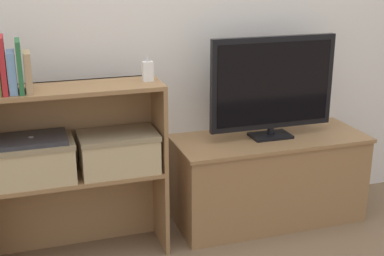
% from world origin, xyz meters
% --- Properties ---
extents(ground_plane, '(16.00, 16.00, 0.00)m').
position_xyz_m(ground_plane, '(0.00, 0.00, 0.00)').
color(ground_plane, brown).
extents(wall_back, '(10.00, 0.05, 2.40)m').
position_xyz_m(wall_back, '(0.00, 0.45, 1.20)').
color(wall_back, silver).
rests_on(wall_back, ground_plane).
extents(tv_stand, '(1.06, 0.44, 0.50)m').
position_xyz_m(tv_stand, '(0.48, 0.21, 0.25)').
color(tv_stand, olive).
rests_on(tv_stand, ground_plane).
extents(tv, '(0.70, 0.14, 0.55)m').
position_xyz_m(tv, '(0.48, 0.21, 0.79)').
color(tv, black).
rests_on(tv, tv_stand).
extents(bookshelf_lower_tier, '(0.84, 0.28, 0.44)m').
position_xyz_m(bookshelf_lower_tier, '(-0.58, 0.19, 0.28)').
color(bookshelf_lower_tier, olive).
rests_on(bookshelf_lower_tier, ground_plane).
extents(bookshelf_upper_tier, '(0.84, 0.28, 0.43)m').
position_xyz_m(bookshelf_upper_tier, '(-0.58, 0.19, 0.71)').
color(bookshelf_upper_tier, olive).
rests_on(bookshelf_upper_tier, bookshelf_lower_tier).
extents(book_crimson, '(0.02, 0.16, 0.25)m').
position_xyz_m(book_crimson, '(-0.87, 0.10, 1.00)').
color(book_crimson, '#B22328').
rests_on(book_crimson, bookshelf_upper_tier).
extents(book_skyblue, '(0.03, 0.14, 0.18)m').
position_xyz_m(book_skyblue, '(-0.83, 0.10, 0.96)').
color(book_skyblue, '#709ECC').
rests_on(book_skyblue, bookshelf_upper_tier).
extents(book_forest, '(0.02, 0.16, 0.23)m').
position_xyz_m(book_forest, '(-0.80, 0.10, 0.99)').
color(book_forest, '#286638').
rests_on(book_forest, bookshelf_upper_tier).
extents(book_tan, '(0.03, 0.14, 0.18)m').
position_xyz_m(book_tan, '(-0.77, 0.10, 0.96)').
color(book_tan, tan).
rests_on(book_tan, bookshelf_upper_tier).
extents(baby_monitor, '(0.05, 0.04, 0.12)m').
position_xyz_m(baby_monitor, '(-0.22, 0.14, 0.92)').
color(baby_monitor, white).
rests_on(baby_monitor, bookshelf_upper_tier).
extents(storage_basket_left, '(0.38, 0.25, 0.19)m').
position_xyz_m(storage_basket_left, '(-0.78, 0.12, 0.55)').
color(storage_basket_left, tan).
rests_on(storage_basket_left, bookshelf_lower_tier).
extents(storage_basket_right, '(0.38, 0.25, 0.19)m').
position_xyz_m(storage_basket_right, '(-0.38, 0.12, 0.55)').
color(storage_basket_right, tan).
rests_on(storage_basket_right, bookshelf_lower_tier).
extents(laptop, '(0.32, 0.22, 0.02)m').
position_xyz_m(laptop, '(-0.78, 0.12, 0.64)').
color(laptop, '#2D2D33').
rests_on(laptop, storage_basket_left).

